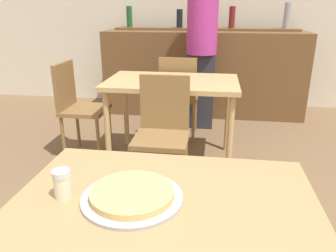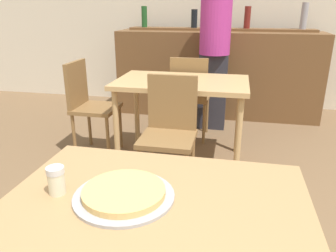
{
  "view_description": "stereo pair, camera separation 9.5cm",
  "coord_description": "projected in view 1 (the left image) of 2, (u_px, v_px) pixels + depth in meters",
  "views": [
    {
      "loc": [
        0.16,
        -0.93,
        1.39
      ],
      "look_at": [
        -0.06,
        0.55,
        0.84
      ],
      "focal_mm": 35.0,
      "sensor_mm": 36.0,
      "label": 1
    },
    {
      "loc": [
        0.25,
        -0.91,
        1.39
      ],
      "look_at": [
        -0.06,
        0.55,
        0.84
      ],
      "focal_mm": 35.0,
      "sensor_mm": 36.0,
      "label": 2
    }
  ],
  "objects": [
    {
      "name": "wall_back",
      "position": [
        207.0,
        5.0,
        4.53
      ],
      "size": [
        8.0,
        0.05,
        2.8
      ],
      "color": "silver",
      "rests_on": "ground_plane"
    },
    {
      "name": "dining_table_near",
      "position": [
        162.0,
        229.0,
        1.14
      ],
      "size": [
        1.09,
        0.88,
        0.74
      ],
      "color": "#A87F51",
      "rests_on": "ground_plane"
    },
    {
      "name": "dining_table_far",
      "position": [
        172.0,
        90.0,
        2.91
      ],
      "size": [
        1.16,
        0.72,
        0.77
      ],
      "color": "tan",
      "rests_on": "ground_plane"
    },
    {
      "name": "bar_counter",
      "position": [
        203.0,
        73.0,
        4.36
      ],
      "size": [
        2.6,
        0.56,
        1.08
      ],
      "color": "brown",
      "rests_on": "ground_plane"
    },
    {
      "name": "bar_back_shelf",
      "position": [
        207.0,
        26.0,
        4.28
      ],
      "size": [
        2.39,
        0.24,
        0.34
      ],
      "color": "brown",
      "rests_on": "bar_counter"
    },
    {
      "name": "chair_far_side_front",
      "position": [
        163.0,
        127.0,
        2.47
      ],
      "size": [
        0.4,
        0.4,
        0.9
      ],
      "color": "olive",
      "rests_on": "ground_plane"
    },
    {
      "name": "chair_far_side_back",
      "position": [
        179.0,
        92.0,
        3.45
      ],
      "size": [
        0.4,
        0.4,
        0.9
      ],
      "rotation": [
        0.0,
        0.0,
        3.14
      ],
      "color": "olive",
      "rests_on": "ground_plane"
    },
    {
      "name": "chair_far_side_left",
      "position": [
        77.0,
        103.0,
        3.08
      ],
      "size": [
        0.4,
        0.4,
        0.9
      ],
      "rotation": [
        0.0,
        0.0,
        1.57
      ],
      "color": "olive",
      "rests_on": "ground_plane"
    },
    {
      "name": "pizza_tray",
      "position": [
        132.0,
        195.0,
        1.17
      ],
      "size": [
        0.37,
        0.37,
        0.04
      ],
      "color": "#A3A3A8",
      "rests_on": "dining_table_near"
    },
    {
      "name": "cheese_shaker",
      "position": [
        62.0,
        184.0,
        1.17
      ],
      "size": [
        0.06,
        0.06,
        0.11
      ],
      "color": "beige",
      "rests_on": "dining_table_near"
    },
    {
      "name": "person_standing",
      "position": [
        202.0,
        42.0,
        3.66
      ],
      "size": [
        0.34,
        0.34,
        1.83
      ],
      "color": "#2D2D38",
      "rests_on": "ground_plane"
    }
  ]
}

